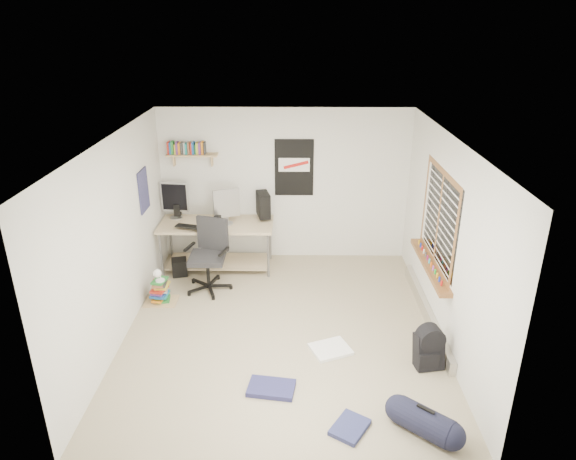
{
  "coord_description": "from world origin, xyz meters",
  "views": [
    {
      "loc": [
        0.15,
        -5.7,
        3.77
      ],
      "look_at": [
        0.07,
        0.49,
        1.2
      ],
      "focal_mm": 32.0,
      "sensor_mm": 36.0,
      "label": 1
    }
  ],
  "objects_px": {
    "office_chair": "(207,260)",
    "desk": "(218,247)",
    "duffel_bag": "(424,422)",
    "book_stack": "(160,292)",
    "backpack": "(429,351)"
  },
  "relations": [
    {
      "from": "office_chair",
      "to": "book_stack",
      "type": "bearing_deg",
      "value": -132.35
    },
    {
      "from": "office_chair",
      "to": "desk",
      "type": "bearing_deg",
      "value": 103.25
    },
    {
      "from": "backpack",
      "to": "desk",
      "type": "bearing_deg",
      "value": 128.04
    },
    {
      "from": "duffel_bag",
      "to": "book_stack",
      "type": "height_order",
      "value": "duffel_bag"
    },
    {
      "from": "office_chair",
      "to": "duffel_bag",
      "type": "xyz_separation_m",
      "value": [
        2.54,
        -2.85,
        -0.35
      ]
    },
    {
      "from": "office_chair",
      "to": "duffel_bag",
      "type": "relative_size",
      "value": 1.93
    },
    {
      "from": "desk",
      "to": "office_chair",
      "type": "relative_size",
      "value": 1.65
    },
    {
      "from": "desk",
      "to": "office_chair",
      "type": "height_order",
      "value": "office_chair"
    },
    {
      "from": "backpack",
      "to": "book_stack",
      "type": "distance_m",
      "value": 3.74
    },
    {
      "from": "desk",
      "to": "backpack",
      "type": "height_order",
      "value": "desk"
    },
    {
      "from": "desk",
      "to": "duffel_bag",
      "type": "height_order",
      "value": "desk"
    },
    {
      "from": "backpack",
      "to": "duffel_bag",
      "type": "relative_size",
      "value": 0.76
    },
    {
      "from": "desk",
      "to": "book_stack",
      "type": "xyz_separation_m",
      "value": [
        -0.67,
        -1.11,
        -0.21
      ]
    },
    {
      "from": "duffel_bag",
      "to": "book_stack",
      "type": "relative_size",
      "value": 1.26
    },
    {
      "from": "duffel_bag",
      "to": "backpack",
      "type": "bearing_deg",
      "value": 114.94
    }
  ]
}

